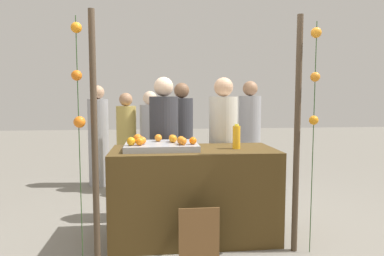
# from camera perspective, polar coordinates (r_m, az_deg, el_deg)

# --- Properties ---
(ground_plane) EXTENTS (24.00, 24.00, 0.00)m
(ground_plane) POSITION_cam_1_polar(r_m,az_deg,el_deg) (3.80, 0.26, -17.47)
(ground_plane) COLOR gray
(stall_counter) EXTENTS (1.67, 0.77, 0.93)m
(stall_counter) POSITION_cam_1_polar(r_m,az_deg,el_deg) (3.64, 0.26, -10.70)
(stall_counter) COLOR #4C3819
(stall_counter) RESTS_ON ground_plane
(orange_tray) EXTENTS (0.73, 0.58, 0.06)m
(orange_tray) POSITION_cam_1_polar(r_m,az_deg,el_deg) (3.55, -5.07, -2.96)
(orange_tray) COLOR #9EA0A5
(orange_tray) RESTS_ON stall_counter
(orange_0) EXTENTS (0.08, 0.08, 0.08)m
(orange_0) POSITION_cam_1_polar(r_m,az_deg,el_deg) (3.45, -1.82, -2.01)
(orange_0) COLOR orange
(orange_0) RESTS_ON orange_tray
(orange_1) EXTENTS (0.08, 0.08, 0.08)m
(orange_1) POSITION_cam_1_polar(r_m,az_deg,el_deg) (3.66, -5.58, -1.63)
(orange_1) COLOR orange
(orange_1) RESTS_ON orange_tray
(orange_2) EXTENTS (0.08, 0.08, 0.08)m
(orange_2) POSITION_cam_1_polar(r_m,az_deg,el_deg) (3.38, -1.53, -2.18)
(orange_2) COLOR orange
(orange_2) RESTS_ON orange_tray
(orange_3) EXTENTS (0.08, 0.08, 0.08)m
(orange_3) POSITION_cam_1_polar(r_m,az_deg,el_deg) (3.38, -8.62, -2.22)
(orange_3) COLOR orange
(orange_3) RESTS_ON orange_tray
(orange_4) EXTENTS (0.08, 0.08, 0.08)m
(orange_4) POSITION_cam_1_polar(r_m,az_deg,el_deg) (3.39, -10.01, -2.18)
(orange_4) COLOR orange
(orange_4) RESTS_ON orange_tray
(orange_5) EXTENTS (0.08, 0.08, 0.08)m
(orange_5) POSITION_cam_1_polar(r_m,az_deg,el_deg) (3.46, -8.20, -2.06)
(orange_5) COLOR orange
(orange_5) RESTS_ON orange_tray
(orange_6) EXTENTS (0.09, 0.09, 0.09)m
(orange_6) POSITION_cam_1_polar(r_m,az_deg,el_deg) (3.59, -8.94, -1.71)
(orange_6) COLOR orange
(orange_6) RESTS_ON orange_tray
(orange_7) EXTENTS (0.07, 0.07, 0.07)m
(orange_7) POSITION_cam_1_polar(r_m,az_deg,el_deg) (3.43, 0.14, -2.11)
(orange_7) COLOR orange
(orange_7) RESTS_ON orange_tray
(orange_8) EXTENTS (0.07, 0.07, 0.07)m
(orange_8) POSITION_cam_1_polar(r_m,az_deg,el_deg) (3.65, -3.27, -1.66)
(orange_8) COLOR orange
(orange_8) RESTS_ON orange_tray
(orange_9) EXTENTS (0.08, 0.08, 0.08)m
(orange_9) POSITION_cam_1_polar(r_m,az_deg,el_deg) (3.56, -3.15, -1.78)
(orange_9) COLOR orange
(orange_9) RESTS_ON orange_tray
(juice_bottle) EXTENTS (0.08, 0.08, 0.25)m
(juice_bottle) POSITION_cam_1_polar(r_m,az_deg,el_deg) (3.57, 7.34, -1.48)
(juice_bottle) COLOR #F8AC1D
(juice_bottle) RESTS_ON stall_counter
(chalkboard_sign) EXTENTS (0.36, 0.03, 0.52)m
(chalkboard_sign) POSITION_cam_1_polar(r_m,az_deg,el_deg) (3.15, 1.16, -17.52)
(chalkboard_sign) COLOR brown
(chalkboard_sign) RESTS_ON ground_plane
(vendor_left) EXTENTS (0.34, 0.34, 1.69)m
(vendor_left) POSITION_cam_1_polar(r_m,az_deg,el_deg) (4.15, -4.62, -4.18)
(vendor_left) COLOR #333338
(vendor_left) RESTS_ON ground_plane
(vendor_right) EXTENTS (0.34, 0.34, 1.69)m
(vendor_right) POSITION_cam_1_polar(r_m,az_deg,el_deg) (4.21, 5.13, -4.07)
(vendor_right) COLOR beige
(vendor_right) RESTS_ON ground_plane
(crowd_person_0) EXTENTS (0.33, 0.33, 1.66)m
(crowd_person_0) POSITION_cam_1_polar(r_m,az_deg,el_deg) (5.12, -1.70, -2.52)
(crowd_person_0) COLOR #333338
(crowd_person_0) RESTS_ON ground_plane
(crowd_person_1) EXTENTS (0.33, 0.33, 1.64)m
(crowd_person_1) POSITION_cam_1_polar(r_m,az_deg,el_deg) (5.88, -15.14, -1.78)
(crowd_person_1) COLOR #99999E
(crowd_person_1) RESTS_ON ground_plane
(crowd_person_2) EXTENTS (0.34, 0.34, 1.70)m
(crowd_person_2) POSITION_cam_1_polar(r_m,az_deg,el_deg) (5.51, 9.44, -1.86)
(crowd_person_2) COLOR #99999E
(crowd_person_2) RESTS_ON ground_plane
(crowd_person_3) EXTENTS (0.31, 0.31, 1.55)m
(crowd_person_3) POSITION_cam_1_polar(r_m,az_deg,el_deg) (5.37, -6.86, -2.79)
(crowd_person_3) COLOR #99999E
(crowd_person_3) RESTS_ON ground_plane
(crowd_person_4) EXTENTS (0.30, 0.30, 1.52)m
(crowd_person_4) POSITION_cam_1_polar(r_m,az_deg,el_deg) (5.51, -10.73, -2.76)
(crowd_person_4) COLOR tan
(crowd_person_4) RESTS_ON ground_plane
(canopy_post_left) EXTENTS (0.06, 0.06, 2.20)m
(canopy_post_left) POSITION_cam_1_polar(r_m,az_deg,el_deg) (3.12, -15.76, -1.70)
(canopy_post_left) COLOR #473828
(canopy_post_left) RESTS_ON ground_plane
(canopy_post_right) EXTENTS (0.06, 0.06, 2.20)m
(canopy_post_right) POSITION_cam_1_polar(r_m,az_deg,el_deg) (3.35, 16.92, -1.27)
(canopy_post_right) COLOR #473828
(canopy_post_right) RESTS_ON ground_plane
(garland_strand_left) EXTENTS (0.11, 0.10, 2.13)m
(garland_strand_left) POSITION_cam_1_polar(r_m,az_deg,el_deg) (3.07, -18.30, 6.95)
(garland_strand_left) COLOR #2D4C23
(garland_strand_left) RESTS_ON ground_plane
(garland_strand_right) EXTENTS (0.09, 0.09, 2.13)m
(garland_strand_right) POSITION_cam_1_polar(r_m,az_deg,el_deg) (3.34, 19.61, 8.04)
(garland_strand_right) COLOR #2D4C23
(garland_strand_right) RESTS_ON ground_plane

